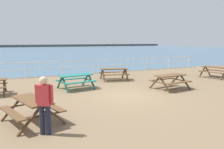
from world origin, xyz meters
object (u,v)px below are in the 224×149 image
picnic_table_near_left (32,105)px  picnic_table_near_right (114,71)px  picnic_table_seaward (216,70)px  visitor (44,102)px  picnic_table_far_left (170,78)px  picnic_table_mid_centre (76,78)px

picnic_table_near_left → picnic_table_near_right: same height
picnic_table_seaward → visitor: visitor is taller
picnic_table_far_left → picnic_table_seaward: same height
picnic_table_seaward → visitor: 13.58m
picnic_table_near_left → picnic_table_far_left: same height
picnic_table_near_right → picnic_table_seaward: same height
picnic_table_near_right → visitor: (-5.64, -7.22, 0.36)m
visitor → picnic_table_seaward: bearing=144.7°
picnic_table_far_left → picnic_table_seaward: bearing=9.9°
picnic_table_near_right → picnic_table_mid_centre: size_ratio=1.04×
picnic_table_near_right → picnic_table_mid_centre: bearing=-139.7°
picnic_table_near_right → picnic_table_near_left: bearing=-121.2°
picnic_table_near_left → visitor: size_ratio=1.29×
picnic_table_near_right → visitor: bearing=-115.2°
picnic_table_near_left → picnic_table_seaward: same height
picnic_table_near_left → picnic_table_mid_centre: bearing=-47.1°
picnic_table_near_right → visitor: size_ratio=1.26×
visitor → picnic_table_far_left: bearing=148.1°
picnic_table_seaward → picnic_table_mid_centre: bearing=73.7°
visitor → picnic_table_near_right: bearing=175.2°
picnic_table_far_left → picnic_table_near_right: bearing=104.6°
picnic_table_far_left → visitor: 7.92m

